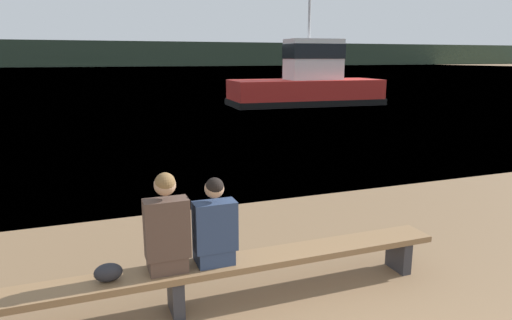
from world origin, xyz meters
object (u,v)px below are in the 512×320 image
at_px(person_right, 215,227).
at_px(tugboat_red, 307,84).
at_px(person_left, 167,228).
at_px(shopping_bag, 108,272).
at_px(bench_main, 175,278).

relative_size(person_right, tugboat_red, 0.11).
relative_size(person_left, shopping_bag, 3.84).
bearing_deg(person_left, bench_main, 4.69).
distance_m(bench_main, person_left, 0.55).
bearing_deg(person_left, person_right, 0.26).
height_order(person_left, tugboat_red, tugboat_red).
relative_size(bench_main, tugboat_red, 0.71).
bearing_deg(person_left, tugboat_red, 59.35).
distance_m(person_right, tugboat_red, 21.33).
height_order(shopping_bag, tugboat_red, tugboat_red).
bearing_deg(person_right, tugboat_red, 60.47).
xyz_separation_m(person_left, shopping_bag, (-0.57, -0.00, -0.37)).
xyz_separation_m(person_right, shopping_bag, (-1.06, -0.00, -0.31)).
relative_size(bench_main, shopping_bag, 22.78).
relative_size(shopping_bag, tugboat_red, 0.03).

